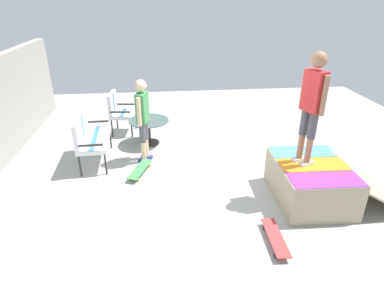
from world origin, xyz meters
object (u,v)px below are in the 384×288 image
(patio_bench, at_px, (88,134))
(patio_chair_near_house, at_px, (118,109))
(person_watching, at_px, (143,115))
(person_skater, at_px, (312,101))
(skateboard_by_bench, at_px, (140,169))
(skate_ramp, at_px, (312,181))
(patio_table, at_px, (149,127))
(skateboard_spare, at_px, (275,237))

(patio_bench, bearing_deg, patio_chair_near_house, -16.19)
(patio_bench, relative_size, person_watching, 0.75)
(patio_bench, height_order, person_skater, person_skater)
(skateboard_by_bench, bearing_deg, person_watching, -9.04)
(skate_ramp, height_order, patio_table, skate_ramp)
(skate_ramp, xyz_separation_m, patio_chair_near_house, (3.21, 3.47, 0.29))
(patio_bench, bearing_deg, person_watching, -92.28)
(patio_chair_near_house, xyz_separation_m, skateboard_by_bench, (-2.08, -0.58, -0.53))
(patio_chair_near_house, xyz_separation_m, skateboard_spare, (-4.19, -2.53, -0.53))
(person_watching, height_order, skateboard_by_bench, person_watching)
(skate_ramp, height_order, patio_bench, patio_bench)
(person_skater, height_order, skateboard_by_bench, person_skater)
(patio_table, xyz_separation_m, skateboard_spare, (-3.47, -1.79, -0.32))
(patio_table, height_order, skateboard_spare, patio_table)
(skateboard_by_bench, bearing_deg, skateboard_spare, -137.28)
(person_watching, xyz_separation_m, skateboard_spare, (-2.67, -1.87, -0.90))
(patio_chair_near_house, bearing_deg, patio_table, -133.89)
(skate_ramp, distance_m, skateboard_spare, 1.38)
(person_watching, relative_size, skateboard_spare, 2.09)
(skateboard_by_bench, bearing_deg, patio_chair_near_house, 15.65)
(patio_bench, height_order, patio_chair_near_house, same)
(patio_bench, distance_m, skateboard_spare, 4.05)
(patio_bench, xyz_separation_m, person_skater, (-1.65, -3.71, 1.08))
(skateboard_by_bench, distance_m, skateboard_spare, 2.88)
(person_watching, height_order, person_skater, person_skater)
(patio_chair_near_house, bearing_deg, skateboard_by_bench, -164.35)
(person_skater, bearing_deg, patio_table, 46.46)
(patio_table, bearing_deg, person_watching, 174.61)
(patio_chair_near_house, bearing_deg, person_watching, -156.31)
(patio_table, relative_size, person_skater, 0.51)
(patio_bench, relative_size, person_skater, 0.72)
(patio_bench, xyz_separation_m, patio_chair_near_house, (1.48, -0.43, -0.00))
(person_watching, bearing_deg, skate_ramp, -120.96)
(person_skater, bearing_deg, patio_bench, 66.08)
(skateboard_spare, bearing_deg, patio_bench, 47.57)
(patio_chair_near_house, xyz_separation_m, patio_table, (-0.72, -0.75, -0.21))
(person_watching, distance_m, person_skater, 3.15)
(patio_table, bearing_deg, skate_ramp, -132.40)
(skateboard_by_bench, relative_size, skateboard_spare, 1.02)
(patio_bench, height_order, person_watching, person_watching)
(skate_ramp, relative_size, skateboard_spare, 2.50)
(person_watching, distance_m, skateboard_spare, 3.38)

